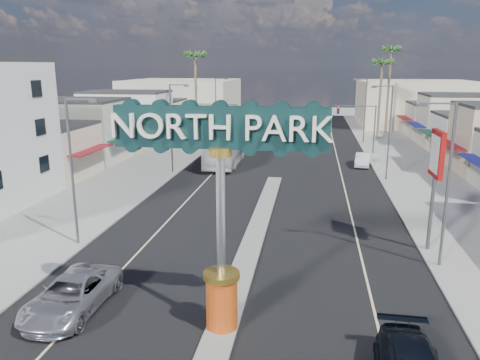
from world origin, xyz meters
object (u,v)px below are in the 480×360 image
(streetlight_l_near, at_px, (74,165))
(palm_right_mid, at_px, (382,66))
(traffic_signal_left, at_px, (214,117))
(streetlight_r_mid, at_px, (388,128))
(streetlight_r_far, at_px, (364,107))
(palm_left_far, at_px, (195,60))
(streetlight_r_near, at_px, (445,177))
(suv_left, at_px, (72,294))
(car_parked_right, at_px, (363,160))
(city_bus, at_px, (227,147))
(bank_pylon_sign, at_px, (436,161))
(streetlight_l_far, at_px, (217,105))
(gateway_sign, at_px, (221,194))
(traffic_signal_right, at_px, (360,119))
(palm_right_far, at_px, (391,54))
(streetlight_l_mid, at_px, (173,124))

(streetlight_l_near, relative_size, palm_right_mid, 0.74)
(traffic_signal_left, relative_size, streetlight_r_mid, 0.67)
(streetlight_r_far, xyz_separation_m, palm_left_far, (-23.43, -2.00, 6.43))
(streetlight_r_near, relative_size, palm_left_far, 0.69)
(streetlight_l_near, height_order, suv_left, streetlight_l_near)
(streetlight_l_near, height_order, streetlight_r_far, same)
(suv_left, bearing_deg, traffic_signal_left, 94.48)
(traffic_signal_left, height_order, streetlight_r_mid, streetlight_r_mid)
(car_parked_right, bearing_deg, city_bus, -170.59)
(car_parked_right, height_order, city_bus, city_bus)
(streetlight_r_mid, distance_m, suv_left, 32.80)
(palm_left_far, bearing_deg, car_parked_right, -31.63)
(streetlight_r_near, height_order, suv_left, streetlight_r_near)
(streetlight_r_far, xyz_separation_m, car_parked_right, (-1.43, -15.55, -4.35))
(suv_left, bearing_deg, bank_pylon_sign, 30.79)
(city_bus, distance_m, bank_pylon_sign, 29.03)
(traffic_signal_left, xyz_separation_m, palm_right_mid, (22.18, 12.01, 6.33))
(streetlight_l_far, xyz_separation_m, bank_pylon_sign, (20.93, -39.66, 0.41))
(traffic_signal_left, distance_m, palm_right_mid, 26.01)
(traffic_signal_left, relative_size, streetlight_r_far, 0.67)
(gateway_sign, height_order, streetlight_r_far, gateway_sign)
(traffic_signal_right, relative_size, bank_pylon_sign, 0.85)
(streetlight_r_mid, bearing_deg, streetlight_r_far, 90.00)
(palm_right_far, relative_size, city_bus, 1.09)
(traffic_signal_left, height_order, streetlight_l_far, streetlight_l_far)
(gateway_sign, xyz_separation_m, streetlight_r_near, (10.43, 8.02, -0.86))
(palm_right_far, distance_m, city_bus, 35.11)
(car_parked_right, distance_m, bank_pylon_sign, 24.63)
(streetlight_l_mid, relative_size, streetlight_r_near, 1.00)
(palm_left_far, bearing_deg, streetlight_r_near, -59.64)
(streetlight_l_mid, relative_size, palm_left_far, 0.69)
(traffic_signal_left, xyz_separation_m, streetlight_l_mid, (-1.25, -13.99, 0.79))
(car_parked_right, relative_size, bank_pylon_sign, 0.61)
(traffic_signal_right, xyz_separation_m, streetlight_l_near, (-19.62, -33.99, 0.79))
(city_bus, height_order, bank_pylon_sign, bank_pylon_sign)
(traffic_signal_left, height_order, traffic_signal_right, same)
(streetlight_r_far, xyz_separation_m, palm_right_far, (4.57, 10.00, 7.32))
(gateway_sign, bearing_deg, streetlight_r_mid, 69.58)
(traffic_signal_right, height_order, palm_right_far, palm_right_far)
(traffic_signal_right, distance_m, streetlight_r_mid, 14.07)
(traffic_signal_left, distance_m, suv_left, 41.69)
(palm_left_far, bearing_deg, streetlight_r_far, 4.88)
(car_parked_right, bearing_deg, streetlight_l_near, -118.85)
(streetlight_l_mid, xyz_separation_m, palm_right_far, (25.43, 32.00, 7.32))
(traffic_signal_right, height_order, palm_right_mid, palm_right_mid)
(streetlight_l_mid, bearing_deg, palm_right_mid, 47.97)
(streetlight_l_mid, bearing_deg, traffic_signal_left, 84.90)
(traffic_signal_right, bearing_deg, streetlight_l_mid, -144.50)
(palm_right_far, bearing_deg, palm_left_far, -156.80)
(traffic_signal_right, distance_m, city_bus, 17.38)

